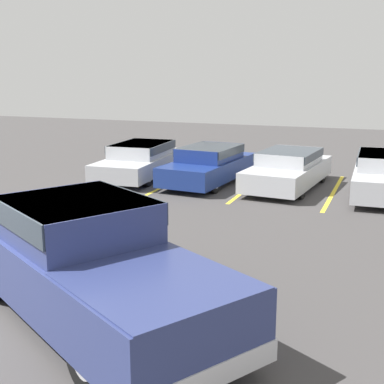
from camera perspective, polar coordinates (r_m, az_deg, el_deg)
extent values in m
cube|color=yellow|center=(19.44, -8.72, 1.84)|extent=(0.12, 5.28, 0.01)
cube|color=yellow|center=(18.31, -1.58, 1.30)|extent=(0.12, 5.28, 0.01)
cube|color=yellow|center=(17.49, 6.35, 0.68)|extent=(0.12, 5.28, 0.01)
cube|color=yellow|center=(17.04, 14.87, 0.00)|extent=(0.12, 5.28, 0.01)
cube|color=navy|center=(8.13, -10.99, -8.52)|extent=(5.87, 4.64, 0.91)
cube|color=navy|center=(8.13, -12.12, -2.88)|extent=(2.69, 2.63, 0.62)
cube|color=#2D3842|center=(8.09, -12.17, -1.93)|extent=(2.69, 2.66, 0.34)
cube|color=navy|center=(6.54, -3.90, -9.84)|extent=(2.78, 2.73, 0.13)
cube|color=silver|center=(6.19, 1.51, -18.96)|extent=(1.23, 1.85, 0.28)
cylinder|color=black|center=(7.33, 1.36, -12.97)|extent=(0.96, 0.74, 0.94)
cylinder|color=#ADADB2|center=(7.33, 1.36, -12.97)|extent=(0.60, 0.53, 0.52)
cylinder|color=black|center=(6.53, -10.60, -16.69)|extent=(0.96, 0.74, 0.94)
cylinder|color=#ADADB2|center=(6.53, -10.60, -16.69)|extent=(0.60, 0.53, 0.52)
cylinder|color=black|center=(10.00, -11.10, -6.04)|extent=(0.96, 0.74, 0.94)
cylinder|color=#ADADB2|center=(10.00, -11.10, -6.04)|extent=(0.60, 0.53, 0.52)
cube|color=#B7BABF|center=(18.81, -5.45, 2.99)|extent=(2.06, 4.81, 0.56)
cube|color=#B7BABF|center=(18.81, -5.37, 4.56)|extent=(1.72, 2.54, 0.45)
cube|color=#2D3842|center=(18.80, -5.38, 4.83)|extent=(1.79, 2.49, 0.27)
cylinder|color=black|center=(17.29, -4.84, 1.69)|extent=(0.25, 0.68, 0.67)
cylinder|color=#ADADB2|center=(17.29, -4.84, 1.69)|extent=(0.24, 0.38, 0.37)
cylinder|color=black|center=(17.94, -9.45, 1.97)|extent=(0.25, 0.68, 0.67)
cylinder|color=#ADADB2|center=(17.94, -9.45, 1.97)|extent=(0.24, 0.38, 0.37)
cylinder|color=black|center=(19.80, -1.82, 3.16)|extent=(0.25, 0.68, 0.67)
cylinder|color=#ADADB2|center=(19.80, -1.82, 3.16)|extent=(0.24, 0.38, 0.37)
cylinder|color=black|center=(20.37, -5.96, 3.36)|extent=(0.25, 0.68, 0.67)
cylinder|color=#ADADB2|center=(20.37, -5.96, 3.36)|extent=(0.24, 0.38, 0.37)
cube|color=navy|center=(17.70, 1.79, 2.49)|extent=(2.13, 4.46, 0.61)
cube|color=navy|center=(17.70, 1.92, 4.20)|extent=(1.73, 2.38, 0.44)
cube|color=#2D3842|center=(17.68, 1.92, 4.48)|extent=(1.79, 2.34, 0.26)
cylinder|color=black|center=(16.31, 2.36, 1.02)|extent=(0.26, 0.67, 0.65)
cylinder|color=#ADADB2|center=(16.31, 2.36, 1.02)|extent=(0.25, 0.38, 0.36)
cylinder|color=black|center=(16.97, -2.28, 1.48)|extent=(0.26, 0.67, 0.65)
cylinder|color=#ADADB2|center=(16.97, -2.28, 1.48)|extent=(0.25, 0.38, 0.36)
cylinder|color=black|center=(18.59, 5.50, 2.44)|extent=(0.26, 0.67, 0.65)
cylinder|color=#ADADB2|center=(18.59, 5.50, 2.44)|extent=(0.25, 0.38, 0.36)
cylinder|color=black|center=(19.16, 1.30, 2.81)|extent=(0.26, 0.67, 0.65)
cylinder|color=#ADADB2|center=(19.16, 1.30, 2.81)|extent=(0.25, 0.38, 0.36)
cube|color=#B7BABF|center=(17.28, 10.21, 2.00)|extent=(2.19, 4.67, 0.61)
cube|color=#B7BABF|center=(17.28, 10.37, 3.71)|extent=(1.77, 2.49, 0.41)
cube|color=#2D3842|center=(17.26, 10.38, 3.98)|extent=(1.83, 2.45, 0.25)
cylinder|color=black|center=(15.87, 11.44, 0.39)|extent=(0.28, 0.64, 0.63)
cylinder|color=#ADADB2|center=(15.87, 11.44, 0.39)|extent=(0.26, 0.36, 0.34)
cylinder|color=black|center=(16.32, 6.33, 0.91)|extent=(0.28, 0.64, 0.63)
cylinder|color=#ADADB2|center=(16.32, 6.33, 0.91)|extent=(0.26, 0.36, 0.34)
cylinder|color=black|center=(18.37, 13.62, 1.97)|extent=(0.28, 0.64, 0.63)
cylinder|color=#ADADB2|center=(18.37, 13.62, 1.97)|extent=(0.26, 0.36, 0.34)
cylinder|color=black|center=(18.76, 9.14, 2.38)|extent=(0.28, 0.64, 0.63)
cylinder|color=#ADADB2|center=(18.76, 9.14, 2.38)|extent=(0.26, 0.36, 0.34)
cube|color=#B7BABF|center=(16.91, 19.82, 1.31)|extent=(1.86, 4.67, 0.65)
cylinder|color=black|center=(15.64, 17.09, -0.04)|extent=(0.23, 0.67, 0.66)
cylinder|color=#ADADB2|center=(15.64, 17.09, -0.04)|extent=(0.24, 0.37, 0.36)
cylinder|color=black|center=(18.26, 17.46, 1.73)|extent=(0.23, 0.67, 0.66)
cylinder|color=#ADADB2|center=(18.26, 17.46, 1.73)|extent=(0.24, 0.37, 0.36)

